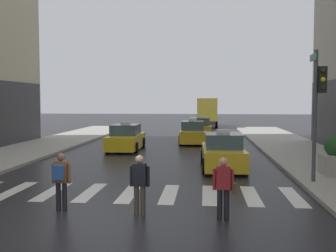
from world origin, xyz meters
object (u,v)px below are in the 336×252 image
taxi_lead (223,153)px  taxi_second (126,139)px  planter_near_corner (336,157)px  traffic_light_pole (318,97)px  pedestrian_plain_coat (140,181)px  pedestrian_with_backpack (61,177)px  pedestrian_with_handbag (224,185)px  box_truck (208,111)px  taxi_fourth (200,128)px  taxi_third (192,133)px

taxi_lead → taxi_second: size_ratio=1.01×
planter_near_corner → taxi_lead: bearing=157.0°
traffic_light_pole → pedestrian_plain_coat: bearing=-143.5°
taxi_lead → planter_near_corner: 4.80m
pedestrian_with_backpack → pedestrian_with_handbag: size_ratio=1.00×
traffic_light_pole → pedestrian_plain_coat: traffic_light_pole is taller
pedestrian_with_handbag → planter_near_corner: planter_near_corner is taller
taxi_lead → box_truck: bearing=90.9°
taxi_second → box_truck: box_truck is taller
box_truck → pedestrian_with_handbag: 36.00m
pedestrian_plain_coat → pedestrian_with_backpack: bearing=175.5°
box_truck → planter_near_corner: 30.37m
taxi_lead → pedestrian_with_backpack: bearing=-122.9°
traffic_light_pole → pedestrian_with_handbag: bearing=-128.3°
pedestrian_with_backpack → pedestrian_plain_coat: size_ratio=1.00×
taxi_fourth → box_truck: bearing=86.3°
box_truck → taxi_second: bearing=-103.6°
traffic_light_pole → taxi_third: traffic_light_pole is taller
pedestrian_with_backpack → pedestrian_with_handbag: same height
taxi_third → taxi_fourth: size_ratio=1.00×
taxi_second → planter_near_corner: 12.96m
traffic_light_pole → taxi_lead: bearing=134.2°
pedestrian_plain_coat → taxi_fourth: bearing=86.7°
pedestrian_with_backpack → taxi_third: bearing=80.1°
traffic_light_pole → taxi_second: bearing=133.4°
taxi_second → taxi_third: size_ratio=0.99×
traffic_light_pole → taxi_third: size_ratio=1.04×
pedestrian_with_handbag → taxi_lead: bearing=87.6°
pedestrian_plain_coat → planter_near_corner: size_ratio=1.03×
box_truck → pedestrian_with_handbag: bearing=-89.8°
taxi_second → pedestrian_plain_coat: taxi_second is taller
taxi_second → pedestrian_plain_coat: 14.21m
box_truck → taxi_lead: bearing=-89.1°
traffic_light_pole → taxi_lead: 5.32m
taxi_fourth → box_truck: box_truck is taller
traffic_light_pole → taxi_fourth: size_ratio=1.04×
pedestrian_with_handbag → pedestrian_plain_coat: same height
traffic_light_pole → planter_near_corner: bearing=52.2°
box_truck → pedestrian_with_handbag: (0.12, -35.99, -0.92)m
traffic_light_pole → pedestrian_with_handbag: (-3.59, -4.55, -2.32)m
taxi_second → taxi_third: same height
pedestrian_plain_coat → taxi_third: bearing=87.3°
traffic_light_pole → planter_near_corner: traffic_light_pole is taller
planter_near_corner → taxi_third: bearing=116.2°
taxi_lead → taxi_third: bearing=99.2°
taxi_third → box_truck: (1.26, 17.50, 1.13)m
traffic_light_pole → planter_near_corner: (1.15, 1.49, -2.38)m
taxi_second → taxi_fourth: 10.84m
taxi_fourth → pedestrian_with_backpack: taxi_fourth is taller
taxi_fourth → planter_near_corner: 18.77m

